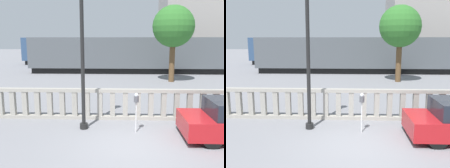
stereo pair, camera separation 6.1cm
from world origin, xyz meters
The scene contains 8 objects.
ground_plane centered at (0.00, 0.00, 0.00)m, with size 160.00×160.00×0.00m, color slate.
balustrade centered at (0.00, 2.67, 0.63)m, with size 12.77×0.24×1.26m.
lamppost centered at (-1.77, 1.52, 3.44)m, with size 0.37×0.37×5.87m.
parking_meter centered at (0.10, 1.23, 1.13)m, with size 0.17×0.17×1.41m.
train_near centered at (2.26, 17.59, 1.81)m, with size 22.79×3.06×4.04m.
train_far centered at (1.74, 25.86, 1.83)m, with size 29.68×2.93×4.10m.
building_block centered at (9.52, 27.71, 6.29)m, with size 9.18×7.91×12.58m.
tree_left centered at (3.41, 12.19, 4.16)m, with size 3.13×3.13×5.77m.
Camera 1 is at (-0.39, -7.12, 3.19)m, focal length 40.00 mm.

